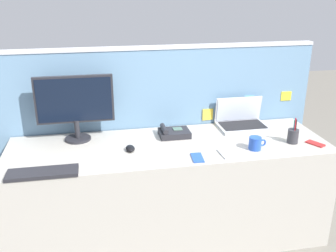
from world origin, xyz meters
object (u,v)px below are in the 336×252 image
Objects in this scene: laptop at (241,120)px; cell_phone_red_case at (315,144)px; pen_cup at (293,136)px; coffee_mug at (255,143)px; desktop_monitor at (75,103)px; cell_phone_silver_slab at (226,154)px; keyboard_main at (43,173)px; cell_phone_blue_case at (197,158)px; computer_mouse_right_hand at (130,148)px; desk_phone at (173,133)px.

laptop reaches higher than cell_phone_red_case.
pen_cup is 1.55× the size of coffee_mug.
cell_phone_red_case is 1.03× the size of coffee_mug.
desktop_monitor is 1.43× the size of laptop.
desktop_monitor is at bearing 151.10° from cell_phone_silver_slab.
cell_phone_silver_slab is at bearing -121.04° from laptop.
keyboard_main is at bearing -159.52° from laptop.
keyboard_main is 1.15m from cell_phone_silver_slab.
laptop is at bearing 50.39° from cell_phone_blue_case.
coffee_mug reaches higher than cell_phone_silver_slab.
computer_mouse_right_hand is (0.54, 0.24, 0.01)m from keyboard_main.
cell_phone_silver_slab is at bearing -25.13° from desktop_monitor.
desktop_monitor is 1.70m from cell_phone_red_case.
desk_phone is 2.20× the size of computer_mouse_right_hand.
cell_phone_red_case is (0.14, -0.06, -0.05)m from pen_cup.
desk_phone is at bearing 26.83° from keyboard_main.
pen_cup is (1.48, -0.35, -0.22)m from desktop_monitor.
computer_mouse_right_hand is 0.46m from cell_phone_blue_case.
desktop_monitor is at bearing 160.93° from coffee_mug.
pen_cup is 0.31m from coffee_mug.
cell_phone_red_case is at bearing 3.48° from keyboard_main.
desk_phone is at bearing 28.24° from computer_mouse_right_hand.
pen_cup is at bearing 6.90° from cell_phone_silver_slab.
desktop_monitor reaches higher than coffee_mug.
keyboard_main reaches higher than cell_phone_red_case.
computer_mouse_right_hand is 0.73× the size of cell_phone_blue_case.
keyboard_main reaches higher than cell_phone_blue_case.
desktop_monitor is 0.73m from desk_phone.
keyboard_main is at bearing 155.31° from cell_phone_red_case.
coffee_mug is (-0.07, -0.43, -0.01)m from laptop.
cell_phone_silver_slab is at bearing 155.72° from cell_phone_red_case.
cell_phone_red_case is at bearing -19.63° from desk_phone.
computer_mouse_right_hand is 0.66× the size of cell_phone_silver_slab.
computer_mouse_right_hand is 0.80× the size of cell_phone_red_case.
cell_phone_red_case is (0.94, -0.34, -0.02)m from desk_phone.
cell_phone_red_case and cell_phone_blue_case have the same top height.
laptop is 2.75× the size of cell_phone_blue_case.
keyboard_main is 3.38× the size of coffee_mug.
cell_phone_red_case is 0.67m from cell_phone_silver_slab.
computer_mouse_right_hand reaches higher than keyboard_main.
desktop_monitor is at bearing 166.65° from pen_cup.
desktop_monitor is 2.44× the size of desk_phone.
cell_phone_silver_slab is (0.96, -0.45, -0.27)m from desktop_monitor.
cell_phone_silver_slab is at bearing -53.99° from desk_phone.
desk_phone is 1.81× the size of coffee_mug.
keyboard_main is 3.28× the size of cell_phone_red_case.
cell_phone_blue_case is (-0.49, -0.50, -0.04)m from laptop.
desktop_monitor reaches higher than cell_phone_silver_slab.
cell_phone_silver_slab is at bearing 3.25° from keyboard_main.
pen_cup is (0.80, -0.28, 0.03)m from desk_phone.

